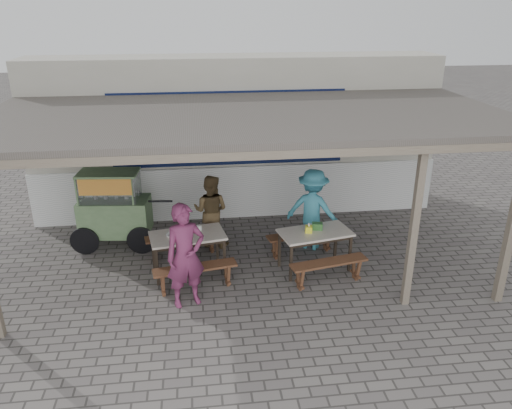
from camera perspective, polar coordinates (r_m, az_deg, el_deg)
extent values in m
plane|color=#605B57|center=(8.83, -0.10, -9.01)|extent=(60.00, 60.00, 0.00)
cube|color=beige|center=(11.49, -2.32, 7.93)|extent=(9.00, 1.20, 3.50)
cube|color=white|center=(11.23, -1.95, 1.45)|extent=(9.00, 0.10, 1.20)
cube|color=#10214B|center=(10.81, -3.12, 8.64)|extent=(5.00, 0.03, 1.60)
cube|color=#4F4844|center=(8.74, -0.92, 10.14)|extent=(9.00, 4.20, 0.12)
cube|color=gray|center=(6.79, 0.97, 5.74)|extent=(9.00, 0.12, 0.12)
cube|color=gray|center=(8.71, 27.21, -2.14)|extent=(0.12, 0.12, 2.70)
cube|color=gray|center=(8.04, 17.60, -2.56)|extent=(0.11, 0.11, 2.70)
cube|color=beige|center=(8.93, -7.84, -3.54)|extent=(1.41, 0.93, 0.04)
cube|color=black|center=(8.95, -7.82, -3.89)|extent=(1.30, 0.81, 0.06)
cube|color=black|center=(8.78, -11.23, -7.01)|extent=(0.05, 0.05, 0.71)
cube|color=black|center=(8.94, -3.61, -6.03)|extent=(0.05, 0.05, 0.71)
cube|color=black|center=(9.30, -11.65, -5.30)|extent=(0.05, 0.05, 0.71)
cube|color=black|center=(9.45, -4.46, -4.41)|extent=(0.05, 0.05, 0.71)
cube|color=brown|center=(8.50, -6.98, -7.18)|extent=(1.44, 0.52, 0.04)
cube|color=brown|center=(8.55, -10.61, -8.96)|extent=(0.10, 0.28, 0.41)
cube|color=brown|center=(8.70, -3.29, -7.99)|extent=(0.10, 0.28, 0.41)
cube|color=brown|center=(9.63, -8.40, -3.55)|extent=(1.44, 0.52, 0.04)
cube|color=brown|center=(9.68, -11.58, -5.13)|extent=(0.10, 0.28, 0.41)
cube|color=brown|center=(9.82, -5.13, -4.34)|extent=(0.10, 0.28, 0.41)
cube|color=beige|center=(9.02, 6.79, -3.20)|extent=(1.38, 0.92, 0.04)
cube|color=black|center=(9.05, 6.77, -3.55)|extent=(1.26, 0.80, 0.06)
cube|color=black|center=(8.75, 4.02, -6.70)|extent=(0.05, 0.05, 0.71)
cube|color=black|center=(9.21, 10.68, -5.50)|extent=(0.05, 0.05, 0.71)
cube|color=black|center=(9.21, 2.69, -5.11)|extent=(0.05, 0.05, 0.71)
cube|color=black|center=(9.64, 9.09, -4.06)|extent=(0.05, 0.05, 0.71)
cube|color=brown|center=(8.69, 8.35, -6.56)|extent=(1.40, 0.55, 0.04)
cube|color=brown|center=(8.59, 5.03, -8.47)|extent=(0.10, 0.28, 0.41)
cube|color=brown|center=(9.03, 11.33, -7.24)|extent=(0.10, 0.28, 0.41)
cube|color=brown|center=(9.63, 5.24, -3.40)|extent=(1.40, 0.55, 0.04)
cube|color=brown|center=(9.54, 2.23, -5.07)|extent=(0.10, 0.28, 0.41)
cube|color=brown|center=(9.94, 8.03, -4.13)|extent=(0.10, 0.28, 0.41)
cube|color=#6B8C5D|center=(10.25, -15.76, -1.24)|extent=(1.40, 0.82, 0.69)
cube|color=#6B8C5D|center=(10.40, -15.55, -3.10)|extent=(1.35, 0.78, 0.05)
cylinder|color=black|center=(10.22, -19.00, -3.98)|extent=(0.56, 0.10, 0.56)
cylinder|color=black|center=(9.94, -12.99, -4.03)|extent=(0.56, 0.10, 0.56)
cube|color=silver|center=(10.04, -16.40, 2.01)|extent=(1.14, 0.70, 0.55)
cube|color=#6B8C5D|center=(9.96, -16.56, 3.48)|extent=(1.19, 0.74, 0.04)
cube|color=red|center=(9.72, -16.90, 1.89)|extent=(0.99, 0.12, 0.32)
cylinder|color=black|center=(9.97, -11.51, 0.35)|extent=(0.69, 0.11, 0.04)
imported|color=#6C284C|center=(7.95, -8.05, -5.82)|extent=(0.73, 0.60, 1.74)
imported|color=brown|center=(9.90, -5.19, -0.73)|extent=(0.87, 0.77, 1.47)
imported|color=teal|center=(9.78, 6.49, -0.57)|extent=(1.21, 1.04, 1.63)
cube|color=yellow|center=(8.95, 6.04, -2.82)|extent=(0.14, 0.14, 0.12)
cube|color=#31662D|center=(9.07, 7.00, -2.47)|extent=(0.21, 0.16, 0.13)
cylinder|color=white|center=(9.02, -6.51, -2.68)|extent=(0.09, 0.09, 0.10)
imported|color=silver|center=(8.89, -9.63, -3.47)|extent=(0.24, 0.24, 0.05)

